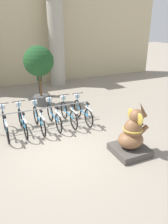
# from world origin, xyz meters

# --- Properties ---
(ground_plane) EXTENTS (60.00, 60.00, 0.00)m
(ground_plane) POSITION_xyz_m (0.00, 0.00, 0.00)
(ground_plane) COLOR gray
(building_facade) EXTENTS (20.00, 0.20, 6.00)m
(building_facade) POSITION_xyz_m (0.00, 8.60, 3.00)
(building_facade) COLOR #C6B78E
(building_facade) RESTS_ON ground_plane
(column_right) EXTENTS (1.17, 1.17, 5.16)m
(column_right) POSITION_xyz_m (2.30, 7.60, 2.62)
(column_right) COLOR #ADA899
(column_right) RESTS_ON ground_plane
(bike_rack) EXTENTS (3.53, 0.05, 0.77)m
(bike_rack) POSITION_xyz_m (-0.03, 1.95, 0.60)
(bike_rack) COLOR gray
(bike_rack) RESTS_ON ground_plane
(bicycle_0) EXTENTS (0.48, 1.82, 1.04)m
(bicycle_0) POSITION_xyz_m (-1.49, 1.80, 0.42)
(bicycle_0) COLOR black
(bicycle_0) RESTS_ON ground_plane
(bicycle_1) EXTENTS (0.48, 1.82, 1.04)m
(bicycle_1) POSITION_xyz_m (-0.91, 1.82, 0.42)
(bicycle_1) COLOR black
(bicycle_1) RESTS_ON ground_plane
(bicycle_2) EXTENTS (0.48, 1.82, 1.04)m
(bicycle_2) POSITION_xyz_m (-0.32, 1.80, 0.42)
(bicycle_2) COLOR black
(bicycle_2) RESTS_ON ground_plane
(bicycle_3) EXTENTS (0.48, 1.82, 1.04)m
(bicycle_3) POSITION_xyz_m (0.26, 1.86, 0.42)
(bicycle_3) COLOR black
(bicycle_3) RESTS_ON ground_plane
(bicycle_4) EXTENTS (0.48, 1.82, 1.04)m
(bicycle_4) POSITION_xyz_m (0.85, 1.87, 0.42)
(bicycle_4) COLOR black
(bicycle_4) RESTS_ON ground_plane
(bicycle_5) EXTENTS (0.48, 1.82, 1.04)m
(bicycle_5) POSITION_xyz_m (1.44, 1.82, 0.42)
(bicycle_5) COLOR black
(bicycle_5) RESTS_ON ground_plane
(elephant_statue) EXTENTS (1.01, 1.01, 1.64)m
(elephant_statue) POSITION_xyz_m (1.83, -0.90, 0.55)
(elephant_statue) COLOR #4C4742
(elephant_statue) RESTS_ON ground_plane
(person_pedestrian) EXTENTS (0.23, 0.47, 1.71)m
(person_pedestrian) POSITION_xyz_m (0.69, 5.72, 1.03)
(person_pedestrian) COLOR #28282D
(person_pedestrian) RESTS_ON ground_plane
(potted_tree) EXTENTS (1.36, 1.36, 2.76)m
(potted_tree) POSITION_xyz_m (0.41, 4.36, 1.90)
(potted_tree) COLOR #4C4C4C
(potted_tree) RESTS_ON ground_plane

